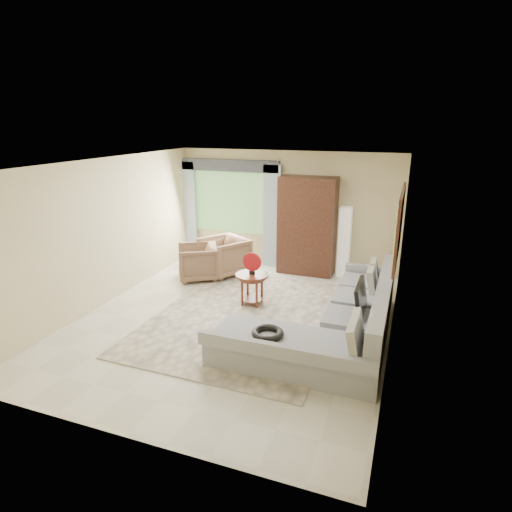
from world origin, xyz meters
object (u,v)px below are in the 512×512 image
at_px(tv_screen, 361,298).
at_px(floor_lamp, 344,242).
at_px(potted_plant, 195,254).
at_px(sectional_sofa, 340,325).
at_px(armoire, 307,226).
at_px(coffee_table, 252,289).
at_px(armchair_right, 224,256).
at_px(armchair_left, 198,262).

distance_m(tv_screen, floor_lamp, 2.94).
relative_size(potted_plant, floor_lamp, 0.35).
bearing_deg(sectional_sofa, armoire, 113.06).
xyz_separation_m(coffee_table, armchair_right, (-1.14, 1.32, 0.10)).
bearing_deg(potted_plant, floor_lamp, 8.58).
bearing_deg(sectional_sofa, armchair_right, 142.89).
distance_m(potted_plant, armoire, 2.67).
distance_m(sectional_sofa, armchair_right, 3.59).
relative_size(tv_screen, armchair_right, 0.83).
relative_size(coffee_table, potted_plant, 1.12).
distance_m(sectional_sofa, tv_screen, 0.52).
bearing_deg(sectional_sofa, tv_screen, 21.07).
relative_size(sectional_sofa, floor_lamp, 2.31).
height_order(armchair_right, floor_lamp, floor_lamp).
xyz_separation_m(sectional_sofa, potted_plant, (-3.74, 2.46, -0.02)).
bearing_deg(sectional_sofa, floor_lamp, 98.33).
height_order(tv_screen, potted_plant, tv_screen).
xyz_separation_m(tv_screen, floor_lamp, (-0.70, 2.85, 0.03)).
relative_size(tv_screen, armoire, 0.35).
xyz_separation_m(tv_screen, coffee_table, (-1.99, 0.74, -0.41)).
distance_m(sectional_sofa, potted_plant, 4.48).
bearing_deg(armoire, tv_screen, -61.77).
xyz_separation_m(sectional_sofa, tv_screen, (0.27, 0.10, 0.44)).
relative_size(sectional_sofa, armchair_right, 3.86).
height_order(armchair_right, armoire, armoire).
relative_size(armchair_right, floor_lamp, 0.60).
distance_m(tv_screen, armoire, 3.19).
bearing_deg(coffee_table, potted_plant, 141.34).
bearing_deg(armoire, armchair_left, -149.74).
bearing_deg(floor_lamp, armoire, -175.71).
xyz_separation_m(sectional_sofa, coffee_table, (-1.72, 0.84, 0.03)).
height_order(potted_plant, floor_lamp, floor_lamp).
relative_size(coffee_table, armchair_left, 0.73).
bearing_deg(armchair_right, armchair_left, -99.12).
bearing_deg(armchair_right, potted_plant, -165.88).
relative_size(sectional_sofa, armchair_left, 4.27).
relative_size(armchair_left, potted_plant, 1.53).
relative_size(coffee_table, floor_lamp, 0.40).
height_order(coffee_table, potted_plant, coffee_table).
xyz_separation_m(armchair_left, potted_plant, (-0.47, 0.75, -0.10)).
bearing_deg(floor_lamp, armchair_left, -156.25).
distance_m(sectional_sofa, coffee_table, 1.92).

